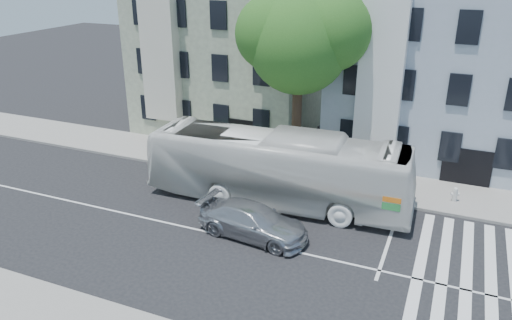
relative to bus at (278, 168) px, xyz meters
The scene contains 10 objects.
ground 4.60m from the bus, 96.57° to the right, with size 120.00×120.00×0.00m, color black.
sidewalk_far 4.28m from the bus, 97.11° to the left, with size 80.00×4.00×0.15m, color gray.
building_left 13.65m from the bus, 124.61° to the left, with size 12.00×10.00×11.00m, color gray.
building_right 13.15m from the bus, 58.97° to the left, with size 12.00×10.00×11.00m, color #99A9B6.
street_tree 7.51m from the bus, 95.25° to the left, with size 7.30×5.90×11.10m.
bus is the anchor object (origin of this frame).
sedan 3.80m from the bus, 87.17° to the right, with size 5.20×2.11×1.51m, color #B5B7BD.
hedge 4.83m from the bus, 152.45° to the left, with size 8.50×0.84×0.70m, color #1E5F1F, non-canonical shape.
traffic_signal 2.40m from the bus, 49.52° to the left, with size 0.39×0.51×3.76m.
fire_hydrant 9.25m from the bus, 21.40° to the left, with size 0.45×0.28×0.78m.
Camera 1 is at (8.49, -17.73, 11.93)m, focal length 35.00 mm.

